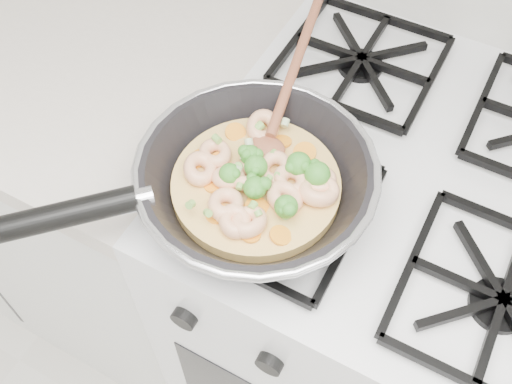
% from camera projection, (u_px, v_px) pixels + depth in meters
% --- Properties ---
extents(stove, '(0.60, 0.60, 0.92)m').
position_uv_depth(stove, '(369.00, 304.00, 1.17)').
color(stove, white).
rests_on(stove, ground).
extents(counter_left, '(1.00, 0.60, 0.90)m').
position_uv_depth(counter_left, '(54.00, 158.00, 1.40)').
color(counter_left, white).
rests_on(counter_left, ground).
extents(skillet, '(0.40, 0.56, 0.09)m').
position_uv_depth(skillet, '(253.00, 180.00, 0.73)').
color(skillet, black).
rests_on(skillet, stove).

